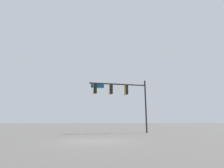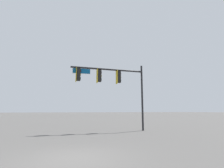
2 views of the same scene
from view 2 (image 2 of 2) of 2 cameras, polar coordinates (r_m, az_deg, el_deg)
ground_plane at (r=7.59m, az=-12.63°, el=-22.70°), size 400.00×400.00×0.00m
signal_pole_near at (r=16.31m, az=-0.59°, el=1.53°), size 6.98×0.87×6.30m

